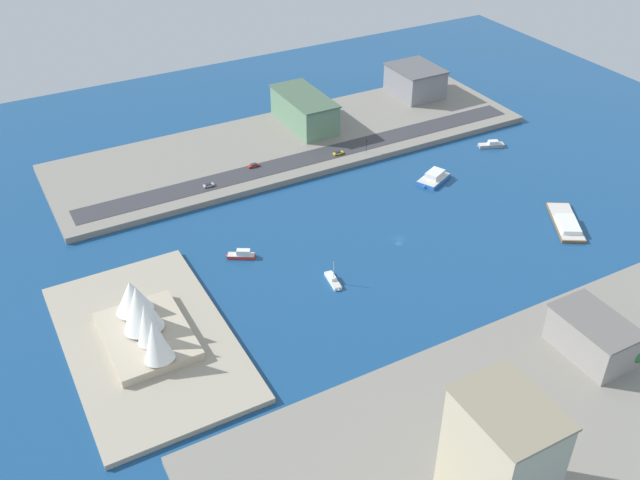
{
  "coord_description": "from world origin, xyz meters",
  "views": [
    {
      "loc": [
        -192.99,
        142.2,
        163.27
      ],
      "look_at": [
        9.56,
        31.6,
        4.04
      ],
      "focal_mm": 39.78,
      "sensor_mm": 36.0,
      "label": 1
    }
  ],
  "objects_px": {
    "barge_flat_brown": "(566,223)",
    "carpark_squat_concrete": "(592,336)",
    "yacht_sleek_gray": "(491,145)",
    "warehouse_low_gray": "(415,81)",
    "opera_landmark": "(143,319)",
    "traffic_light_waterfront": "(367,144)",
    "office_block_beige": "(500,458)",
    "pickup_red": "(253,165)",
    "tugboat_red": "(242,255)",
    "catamaran_blue": "(434,178)",
    "taxi_yellow_cab": "(338,153)",
    "sedan_silver": "(208,185)",
    "sailboat_small_white": "(333,280)",
    "terminal_long_green": "(304,110)"
  },
  "relations": [
    {
      "from": "sailboat_small_white",
      "to": "carpark_squat_concrete",
      "type": "bearing_deg",
      "value": -144.95
    },
    {
      "from": "carpark_squat_concrete",
      "to": "sedan_silver",
      "type": "xyz_separation_m",
      "value": [
        158.85,
        69.24,
        -6.14
      ]
    },
    {
      "from": "carpark_squat_concrete",
      "to": "pickup_red",
      "type": "distance_m",
      "value": 171.86
    },
    {
      "from": "taxi_yellow_cab",
      "to": "yacht_sleek_gray",
      "type": "bearing_deg",
      "value": -108.59
    },
    {
      "from": "sailboat_small_white",
      "to": "warehouse_low_gray",
      "type": "height_order",
      "value": "warehouse_low_gray"
    },
    {
      "from": "barge_flat_brown",
      "to": "yacht_sleek_gray",
      "type": "height_order",
      "value": "yacht_sleek_gray"
    },
    {
      "from": "catamaran_blue",
      "to": "yacht_sleek_gray",
      "type": "bearing_deg",
      "value": -72.99
    },
    {
      "from": "sedan_silver",
      "to": "tugboat_red",
      "type": "bearing_deg",
      "value": 172.43
    },
    {
      "from": "warehouse_low_gray",
      "to": "taxi_yellow_cab",
      "type": "distance_m",
      "value": 86.45
    },
    {
      "from": "warehouse_low_gray",
      "to": "office_block_beige",
      "type": "height_order",
      "value": "office_block_beige"
    },
    {
      "from": "barge_flat_brown",
      "to": "warehouse_low_gray",
      "type": "bearing_deg",
      "value": -7.99
    },
    {
      "from": "catamaran_blue",
      "to": "warehouse_low_gray",
      "type": "xyz_separation_m",
      "value": [
        82.0,
        -45.92,
        9.13
      ]
    },
    {
      "from": "sedan_silver",
      "to": "taxi_yellow_cab",
      "type": "relative_size",
      "value": 0.93
    },
    {
      "from": "sailboat_small_white",
      "to": "traffic_light_waterfront",
      "type": "distance_m",
      "value": 100.84
    },
    {
      "from": "catamaran_blue",
      "to": "sedan_silver",
      "type": "height_order",
      "value": "catamaran_blue"
    },
    {
      "from": "office_block_beige",
      "to": "barge_flat_brown",
      "type": "bearing_deg",
      "value": -52.2
    },
    {
      "from": "catamaran_blue",
      "to": "office_block_beige",
      "type": "height_order",
      "value": "office_block_beige"
    },
    {
      "from": "office_block_beige",
      "to": "warehouse_low_gray",
      "type": "bearing_deg",
      "value": -30.7
    },
    {
      "from": "barge_flat_brown",
      "to": "catamaran_blue",
      "type": "height_order",
      "value": "catamaran_blue"
    },
    {
      "from": "tugboat_red",
      "to": "catamaran_blue",
      "type": "bearing_deg",
      "value": -82.67
    },
    {
      "from": "warehouse_low_gray",
      "to": "pickup_red",
      "type": "relative_size",
      "value": 5.74
    },
    {
      "from": "sailboat_small_white",
      "to": "opera_landmark",
      "type": "xyz_separation_m",
      "value": [
        1.85,
        70.69,
        8.68
      ]
    },
    {
      "from": "yacht_sleek_gray",
      "to": "opera_landmark",
      "type": "xyz_separation_m",
      "value": [
        -55.95,
        194.57,
        8.42
      ]
    },
    {
      "from": "catamaran_blue",
      "to": "tugboat_red",
      "type": "xyz_separation_m",
      "value": [
        -13.12,
        102.01,
        -0.33
      ]
    },
    {
      "from": "barge_flat_brown",
      "to": "opera_landmark",
      "type": "distance_m",
      "value": 176.27
    },
    {
      "from": "catamaran_blue",
      "to": "barge_flat_brown",
      "type": "bearing_deg",
      "value": -155.17
    },
    {
      "from": "barge_flat_brown",
      "to": "carpark_squat_concrete",
      "type": "height_order",
      "value": "carpark_squat_concrete"
    },
    {
      "from": "sailboat_small_white",
      "to": "traffic_light_waterfront",
      "type": "height_order",
      "value": "sailboat_small_white"
    },
    {
      "from": "carpark_squat_concrete",
      "to": "pickup_red",
      "type": "height_order",
      "value": "carpark_squat_concrete"
    },
    {
      "from": "office_block_beige",
      "to": "pickup_red",
      "type": "distance_m",
      "value": 196.74
    },
    {
      "from": "yacht_sleek_gray",
      "to": "opera_landmark",
      "type": "distance_m",
      "value": 202.63
    },
    {
      "from": "catamaran_blue",
      "to": "yacht_sleek_gray",
      "type": "height_order",
      "value": "catamaran_blue"
    },
    {
      "from": "catamaran_blue",
      "to": "taxi_yellow_cab",
      "type": "distance_m",
      "value": 48.37
    },
    {
      "from": "sailboat_small_white",
      "to": "tugboat_red",
      "type": "bearing_deg",
      "value": 37.61
    },
    {
      "from": "terminal_long_green",
      "to": "traffic_light_waterfront",
      "type": "xyz_separation_m",
      "value": [
        -41.74,
        -12.14,
        -3.88
      ]
    },
    {
      "from": "barge_flat_brown",
      "to": "sailboat_small_white",
      "type": "xyz_separation_m",
      "value": [
        13.19,
        104.73,
        -0.23
      ]
    },
    {
      "from": "barge_flat_brown",
      "to": "traffic_light_waterfront",
      "type": "bearing_deg",
      "value": 24.47
    },
    {
      "from": "tugboat_red",
      "to": "warehouse_low_gray",
      "type": "distance_m",
      "value": 176.13
    },
    {
      "from": "yacht_sleek_gray",
      "to": "warehouse_low_gray",
      "type": "height_order",
      "value": "warehouse_low_gray"
    },
    {
      "from": "tugboat_red",
      "to": "sedan_silver",
      "type": "relative_size",
      "value": 2.38
    },
    {
      "from": "taxi_yellow_cab",
      "to": "opera_landmark",
      "type": "height_order",
      "value": "opera_landmark"
    },
    {
      "from": "catamaran_blue",
      "to": "yacht_sleek_gray",
      "type": "xyz_separation_m",
      "value": [
        13.93,
        -45.55,
        -0.44
      ]
    },
    {
      "from": "terminal_long_green",
      "to": "opera_landmark",
      "type": "height_order",
      "value": "opera_landmark"
    },
    {
      "from": "carpark_squat_concrete",
      "to": "traffic_light_waterfront",
      "type": "xyz_separation_m",
      "value": [
        153.48,
        -10.39,
        -2.69
      ]
    },
    {
      "from": "office_block_beige",
      "to": "traffic_light_waterfront",
      "type": "distance_m",
      "value": 197.73
    },
    {
      "from": "yacht_sleek_gray",
      "to": "carpark_squat_concrete",
      "type": "distance_m",
      "value": 150.95
    },
    {
      "from": "traffic_light_waterfront",
      "to": "office_block_beige",
      "type": "bearing_deg",
      "value": 157.6
    },
    {
      "from": "sedan_silver",
      "to": "opera_landmark",
      "type": "height_order",
      "value": "opera_landmark"
    },
    {
      "from": "catamaran_blue",
      "to": "traffic_light_waterfront",
      "type": "relative_size",
      "value": 2.87
    },
    {
      "from": "barge_flat_brown",
      "to": "warehouse_low_gray",
      "type": "distance_m",
      "value": 140.74
    }
  ]
}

